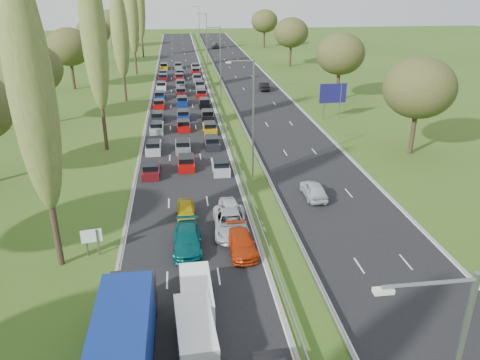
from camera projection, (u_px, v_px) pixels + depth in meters
ground at (220, 97)px, 81.84m from camera, size 260.00×260.00×0.00m
near_carriageway at (181, 95)px, 83.32m from camera, size 10.50×215.00×0.04m
far_carriageway at (256, 93)px, 84.93m from camera, size 10.50×215.00×0.04m
central_reservation at (219, 91)px, 83.91m from camera, size 2.36×215.00×0.32m
lamp_columns at (220, 64)px, 77.67m from camera, size 0.18×140.18×12.00m
poplar_row at (111, 31)px, 64.29m from camera, size 2.80×127.80×22.44m
woodland_left at (25, 74)px, 59.82m from camera, size 8.00×166.00×11.10m
woodland_right at (359, 62)px, 69.01m from camera, size 8.00×153.00×11.10m
traffic_queue_fill at (181, 99)px, 78.58m from camera, size 9.09×69.18×0.80m
near_car_7 at (188, 240)px, 34.98m from camera, size 2.22×5.25×1.51m
near_car_8 at (186, 210)px, 39.70m from camera, size 1.56×3.86×1.31m
near_car_10 at (231, 222)px, 37.43m from camera, size 2.85×5.82×1.59m
near_car_11 at (241, 243)px, 34.73m from camera, size 2.16×4.86×1.38m
near_car_12 at (231, 210)px, 39.55m from camera, size 2.07×4.39×1.45m
far_car_0 at (314, 190)px, 43.40m from camera, size 1.80×4.45×1.52m
far_car_1 at (264, 86)px, 86.67m from camera, size 1.86×4.58×1.48m
far_car_2 at (216, 45)px, 142.57m from camera, size 2.75×5.70×1.56m
blue_lorry at (126, 335)px, 23.65m from camera, size 2.67×9.62×4.06m
white_van_front at (195, 332)px, 25.42m from camera, size 1.96×5.00×2.01m
white_van_rear at (196, 294)px, 28.56m from camera, size 1.86×4.75×1.91m
info_sign at (92, 239)px, 33.94m from camera, size 1.50×0.33×2.10m
direction_sign at (333, 95)px, 67.26m from camera, size 4.00×0.27×5.20m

